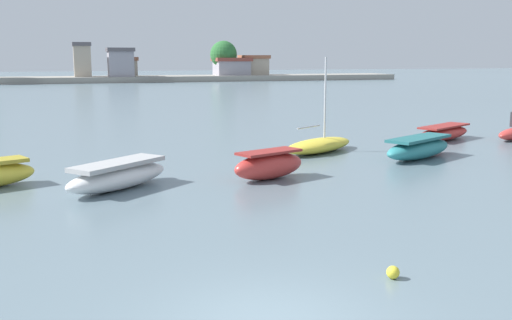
% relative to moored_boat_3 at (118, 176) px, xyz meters
% --- Properties ---
extents(moored_boat_3, '(4.67, 4.26, 1.03)m').
position_rel_moored_boat_3_xyz_m(moored_boat_3, '(0.00, 0.00, 0.00)').
color(moored_boat_3, white).
rests_on(moored_boat_3, ground).
extents(moored_boat_4, '(3.63, 2.41, 1.16)m').
position_rel_moored_boat_3_xyz_m(moored_boat_4, '(5.96, -0.02, 0.07)').
color(moored_boat_4, '#C63833').
rests_on(moored_boat_4, ground).
extents(moored_boat_5, '(5.34, 4.23, 4.86)m').
position_rel_moored_boat_3_xyz_m(moored_boat_5, '(10.63, 5.61, -0.12)').
color(moored_boat_5, yellow).
rests_on(moored_boat_5, ground).
extents(moored_boat_6, '(5.26, 3.74, 1.05)m').
position_rel_moored_boat_3_xyz_m(moored_boat_6, '(14.47, 2.38, 0.01)').
color(moored_boat_6, teal).
rests_on(moored_boat_6, ground).
extents(moored_boat_7, '(5.28, 3.72, 0.87)m').
position_rel_moored_boat_3_xyz_m(moored_boat_7, '(19.53, 7.52, -0.07)').
color(moored_boat_7, '#C63833').
rests_on(moored_boat_7, ground).
extents(mooring_buoy_2, '(0.30, 0.30, 0.30)m').
position_rel_moored_boat_3_xyz_m(mooring_buoy_2, '(5.01, -11.20, -0.34)').
color(mooring_buoy_2, yellow).
rests_on(mooring_buoy_2, ground).
extents(distant_shoreline, '(128.92, 9.57, 8.73)m').
position_rel_moored_boat_3_xyz_m(distant_shoreline, '(4.56, 95.97, 1.62)').
color(distant_shoreline, gray).
rests_on(distant_shoreline, ground).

